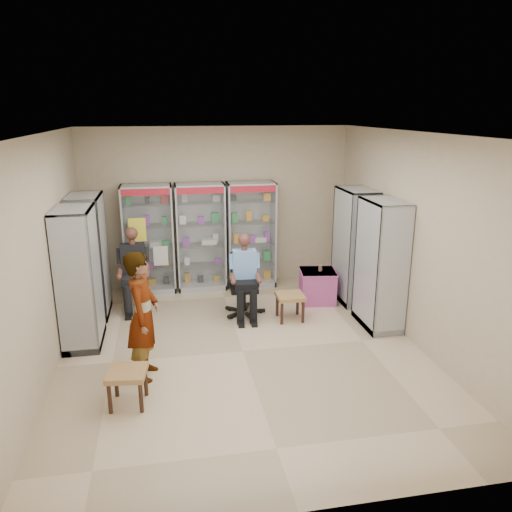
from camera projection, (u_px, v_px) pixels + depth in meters
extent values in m
plane|color=#C7AD8A|center=(243.00, 351.00, 7.06)|extent=(6.00, 6.00, 0.00)
cube|color=#BEA98D|center=(217.00, 207.00, 9.47)|extent=(5.00, 0.02, 3.00)
cube|color=#BEA98D|center=(304.00, 353.00, 3.81)|extent=(5.00, 0.02, 3.00)
cube|color=#BEA98D|center=(44.00, 259.00, 6.20)|extent=(0.02, 6.00, 3.00)
cube|color=#BEA98D|center=(416.00, 241.00, 7.08)|extent=(0.02, 6.00, 3.00)
cube|color=silver|center=(241.00, 134.00, 6.21)|extent=(5.00, 6.00, 0.02)
cube|color=#B2B4BA|center=(149.00, 240.00, 9.13)|extent=(0.90, 0.50, 2.00)
cube|color=#B6B7BD|center=(201.00, 237.00, 9.29)|extent=(0.90, 0.50, 2.00)
cube|color=#BBBCC3|center=(251.00, 235.00, 9.46)|extent=(0.90, 0.50, 2.00)
cube|color=#A5A7AC|center=(354.00, 246.00, 8.68)|extent=(0.90, 0.50, 2.00)
cube|color=#B8BCBF|center=(381.00, 265.00, 7.64)|extent=(0.90, 0.50, 2.00)
cube|color=#A5A7AC|center=(89.00, 256.00, 8.09)|extent=(0.90, 0.50, 2.00)
cube|color=#B1B2B8|center=(79.00, 278.00, 7.05)|extent=(0.90, 0.50, 2.00)
cube|color=black|center=(135.00, 281.00, 8.54)|extent=(0.42, 0.42, 0.94)
cube|color=black|center=(244.00, 285.00, 8.21)|extent=(0.59, 0.59, 1.03)
cube|color=#C64F83|center=(317.00, 286.00, 8.81)|extent=(0.67, 0.65, 0.57)
cylinder|color=#5D1507|center=(320.00, 268.00, 8.72)|extent=(0.07, 0.07, 0.11)
cube|color=#A78D46|center=(290.00, 307.00, 8.08)|extent=(0.44, 0.44, 0.43)
cube|color=#AA9148|center=(128.00, 387.00, 5.74)|extent=(0.48, 0.48, 0.43)
imported|color=gray|center=(143.00, 316.00, 6.19)|extent=(0.50, 0.66, 1.66)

